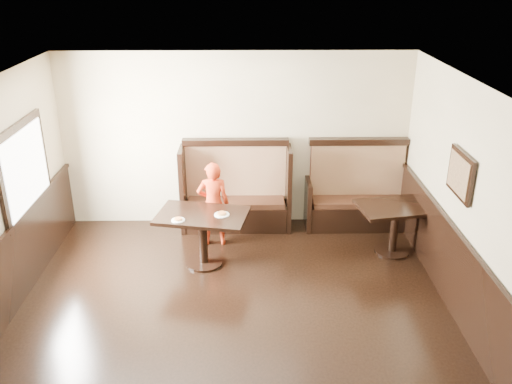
{
  "coord_description": "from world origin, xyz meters",
  "views": [
    {
      "loc": [
        0.2,
        -4.72,
        4.02
      ],
      "look_at": [
        0.31,
        2.35,
        1.0
      ],
      "focal_mm": 38.0,
      "sensor_mm": 36.0,
      "label": 1
    }
  ],
  "objects_px": {
    "booth_main": "(236,196)",
    "child": "(213,204)",
    "table_main": "(203,226)",
    "table_neighbor": "(395,218)",
    "booth_neighbor": "(356,198)"
  },
  "relations": [
    {
      "from": "booth_main",
      "to": "child",
      "type": "relative_size",
      "value": 1.32
    },
    {
      "from": "table_main",
      "to": "table_neighbor",
      "type": "bearing_deg",
      "value": 17.17
    },
    {
      "from": "table_neighbor",
      "to": "table_main",
      "type": "bearing_deg",
      "value": 175.76
    },
    {
      "from": "table_neighbor",
      "to": "booth_main",
      "type": "bearing_deg",
      "value": 148.27
    },
    {
      "from": "booth_main",
      "to": "table_main",
      "type": "height_order",
      "value": "booth_main"
    },
    {
      "from": "booth_main",
      "to": "table_neighbor",
      "type": "relative_size",
      "value": 1.45
    },
    {
      "from": "table_main",
      "to": "child",
      "type": "xyz_separation_m",
      "value": [
        0.12,
        0.61,
        0.06
      ]
    },
    {
      "from": "table_main",
      "to": "booth_main",
      "type": "bearing_deg",
      "value": 80.94
    },
    {
      "from": "table_main",
      "to": "table_neighbor",
      "type": "xyz_separation_m",
      "value": [
        2.79,
        0.3,
        -0.04
      ]
    },
    {
      "from": "booth_main",
      "to": "table_neighbor",
      "type": "bearing_deg",
      "value": -21.46
    },
    {
      "from": "booth_main",
      "to": "child",
      "type": "xyz_separation_m",
      "value": [
        -0.33,
        -0.61,
        0.14
      ]
    },
    {
      "from": "booth_main",
      "to": "table_neighbor",
      "type": "distance_m",
      "value": 2.52
    },
    {
      "from": "booth_neighbor",
      "to": "table_main",
      "type": "distance_m",
      "value": 2.69
    },
    {
      "from": "booth_neighbor",
      "to": "table_neighbor",
      "type": "relative_size",
      "value": 1.37
    },
    {
      "from": "booth_main",
      "to": "table_main",
      "type": "xyz_separation_m",
      "value": [
        -0.45,
        -1.22,
        0.08
      ]
    }
  ]
}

